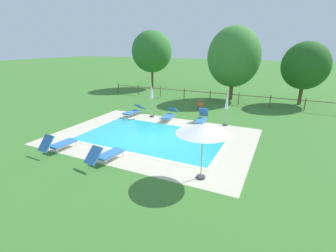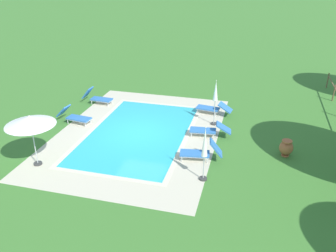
{
  "view_description": "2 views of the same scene",
  "coord_description": "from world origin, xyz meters",
  "px_view_note": "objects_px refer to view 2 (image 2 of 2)",
  "views": [
    {
      "loc": [
        6.51,
        -11.55,
        5.03
      ],
      "look_at": [
        0.75,
        0.5,
        0.6
      ],
      "focal_mm": 26.22,
      "sensor_mm": 36.0,
      "label": 1
    },
    {
      "loc": [
        15.02,
        5.51,
        8.01
      ],
      "look_at": [
        0.66,
        1.73,
        0.91
      ],
      "focal_mm": 37.25,
      "sensor_mm": 36.0,
      "label": 2
    }
  ],
  "objects_px": {
    "sun_lounger_north_near_steps": "(201,152)",
    "sun_lounger_south_near_corner": "(213,108)",
    "patio_umbrella_closed_row_mid_west": "(215,95)",
    "terracotta_urn_near_fence": "(286,148)",
    "patio_umbrella_open_foreground": "(30,121)",
    "sun_lounger_north_end": "(74,116)",
    "patio_umbrella_closed_row_west": "(205,147)",
    "sun_lounger_north_far": "(209,130)",
    "sun_lounger_north_mid": "(97,98)"
  },
  "relations": [
    {
      "from": "sun_lounger_north_near_steps",
      "to": "sun_lounger_south_near_corner",
      "type": "relative_size",
      "value": 0.91
    },
    {
      "from": "patio_umbrella_closed_row_mid_west",
      "to": "terracotta_urn_near_fence",
      "type": "distance_m",
      "value": 4.56
    },
    {
      "from": "patio_umbrella_open_foreground",
      "to": "terracotta_urn_near_fence",
      "type": "relative_size",
      "value": 2.99
    },
    {
      "from": "patio_umbrella_open_foreground",
      "to": "patio_umbrella_closed_row_mid_west",
      "type": "bearing_deg",
      "value": 131.4
    },
    {
      "from": "patio_umbrella_open_foreground",
      "to": "sun_lounger_north_end",
      "type": "bearing_deg",
      "value": -172.97
    },
    {
      "from": "sun_lounger_south_near_corner",
      "to": "patio_umbrella_open_foreground",
      "type": "bearing_deg",
      "value": -41.56
    },
    {
      "from": "terracotta_urn_near_fence",
      "to": "patio_umbrella_closed_row_west",
      "type": "bearing_deg",
      "value": -49.3
    },
    {
      "from": "sun_lounger_north_far",
      "to": "patio_umbrella_closed_row_west",
      "type": "distance_m",
      "value": 4.03
    },
    {
      "from": "patio_umbrella_closed_row_mid_west",
      "to": "terracotta_urn_near_fence",
      "type": "xyz_separation_m",
      "value": [
        2.5,
        3.59,
        -1.28
      ]
    },
    {
      "from": "patio_umbrella_closed_row_west",
      "to": "sun_lounger_north_end",
      "type": "bearing_deg",
      "value": -115.2
    },
    {
      "from": "sun_lounger_north_end",
      "to": "patio_umbrella_closed_row_west",
      "type": "relative_size",
      "value": 0.84
    },
    {
      "from": "sun_lounger_north_near_steps",
      "to": "sun_lounger_north_far",
      "type": "distance_m",
      "value": 2.36
    },
    {
      "from": "patio_umbrella_closed_row_west",
      "to": "patio_umbrella_closed_row_mid_west",
      "type": "distance_m",
      "value": 5.33
    },
    {
      "from": "sun_lounger_north_far",
      "to": "sun_lounger_south_near_corner",
      "type": "bearing_deg",
      "value": -175.81
    },
    {
      "from": "sun_lounger_north_end",
      "to": "patio_umbrella_open_foreground",
      "type": "xyz_separation_m",
      "value": [
        4.28,
        0.53,
        1.69
      ]
    },
    {
      "from": "sun_lounger_north_far",
      "to": "terracotta_urn_near_fence",
      "type": "relative_size",
      "value": 2.7
    },
    {
      "from": "sun_lounger_north_near_steps",
      "to": "patio_umbrella_open_foreground",
      "type": "distance_m",
      "value": 7.29
    },
    {
      "from": "sun_lounger_north_near_steps",
      "to": "sun_lounger_south_near_corner",
      "type": "distance_m",
      "value": 5.21
    },
    {
      "from": "sun_lounger_north_near_steps",
      "to": "terracotta_urn_near_fence",
      "type": "relative_size",
      "value": 2.48
    },
    {
      "from": "sun_lounger_north_mid",
      "to": "sun_lounger_north_end",
      "type": "relative_size",
      "value": 0.95
    },
    {
      "from": "sun_lounger_north_mid",
      "to": "patio_umbrella_closed_row_west",
      "type": "distance_m",
      "value": 10.1
    },
    {
      "from": "sun_lounger_north_far",
      "to": "sun_lounger_south_near_corner",
      "type": "xyz_separation_m",
      "value": [
        -2.85,
        -0.21,
        -0.0
      ]
    },
    {
      "from": "sun_lounger_north_mid",
      "to": "sun_lounger_north_far",
      "type": "bearing_deg",
      "value": 69.94
    },
    {
      "from": "sun_lounger_north_mid",
      "to": "patio_umbrella_closed_row_mid_west",
      "type": "distance_m",
      "value": 7.54
    },
    {
      "from": "sun_lounger_south_near_corner",
      "to": "patio_umbrella_closed_row_mid_west",
      "type": "height_order",
      "value": "patio_umbrella_closed_row_mid_west"
    },
    {
      "from": "sun_lounger_north_end",
      "to": "patio_umbrella_closed_row_west",
      "type": "distance_m",
      "value": 8.52
    },
    {
      "from": "patio_umbrella_closed_row_west",
      "to": "terracotta_urn_near_fence",
      "type": "distance_m",
      "value": 4.45
    },
    {
      "from": "sun_lounger_north_mid",
      "to": "sun_lounger_north_far",
      "type": "height_order",
      "value": "sun_lounger_north_mid"
    },
    {
      "from": "sun_lounger_north_end",
      "to": "patio_umbrella_open_foreground",
      "type": "relative_size",
      "value": 0.85
    },
    {
      "from": "patio_umbrella_closed_row_mid_west",
      "to": "sun_lounger_north_end",
      "type": "bearing_deg",
      "value": -76.8
    },
    {
      "from": "sun_lounger_north_mid",
      "to": "terracotta_urn_near_fence",
      "type": "distance_m",
      "value": 11.53
    },
    {
      "from": "sun_lounger_north_end",
      "to": "sun_lounger_south_near_corner",
      "type": "relative_size",
      "value": 0.94
    },
    {
      "from": "patio_umbrella_closed_row_mid_west",
      "to": "terracotta_urn_near_fence",
      "type": "height_order",
      "value": "patio_umbrella_closed_row_mid_west"
    },
    {
      "from": "sun_lounger_north_near_steps",
      "to": "sun_lounger_north_end",
      "type": "relative_size",
      "value": 0.97
    },
    {
      "from": "sun_lounger_north_mid",
      "to": "sun_lounger_north_far",
      "type": "distance_m",
      "value": 7.75
    },
    {
      "from": "patio_umbrella_closed_row_west",
      "to": "terracotta_urn_near_fence",
      "type": "relative_size",
      "value": 3.04
    },
    {
      "from": "sun_lounger_north_near_steps",
      "to": "sun_lounger_north_end",
      "type": "distance_m",
      "value": 7.58
    },
    {
      "from": "patio_umbrella_open_foreground",
      "to": "terracotta_urn_near_fence",
      "type": "height_order",
      "value": "patio_umbrella_open_foreground"
    },
    {
      "from": "sun_lounger_north_mid",
      "to": "sun_lounger_south_near_corner",
      "type": "bearing_deg",
      "value": 91.54
    },
    {
      "from": "sun_lounger_north_far",
      "to": "patio_umbrella_closed_row_mid_west",
      "type": "distance_m",
      "value": 1.98
    },
    {
      "from": "sun_lounger_south_near_corner",
      "to": "sun_lounger_north_mid",
      "type": "bearing_deg",
      "value": -88.46
    },
    {
      "from": "sun_lounger_north_far",
      "to": "patio_umbrella_closed_row_west",
      "type": "height_order",
      "value": "patio_umbrella_closed_row_west"
    },
    {
      "from": "sun_lounger_north_end",
      "to": "patio_umbrella_open_foreground",
      "type": "distance_m",
      "value": 4.63
    },
    {
      "from": "sun_lounger_north_mid",
      "to": "patio_umbrella_closed_row_mid_west",
      "type": "relative_size",
      "value": 0.76
    },
    {
      "from": "sun_lounger_north_far",
      "to": "patio_umbrella_open_foreground",
      "type": "bearing_deg",
      "value": -56.14
    },
    {
      "from": "patio_umbrella_closed_row_west",
      "to": "patio_umbrella_closed_row_mid_west",
      "type": "xyz_separation_m",
      "value": [
        -5.31,
        -0.32,
        0.19
      ]
    },
    {
      "from": "sun_lounger_north_end",
      "to": "patio_umbrella_closed_row_west",
      "type": "xyz_separation_m",
      "value": [
        3.6,
        7.64,
        1.13
      ]
    },
    {
      "from": "patio_umbrella_open_foreground",
      "to": "terracotta_urn_near_fence",
      "type": "bearing_deg",
      "value": 108.59
    },
    {
      "from": "sun_lounger_south_near_corner",
      "to": "sun_lounger_north_far",
      "type": "bearing_deg",
      "value": 4.19
    },
    {
      "from": "sun_lounger_north_near_steps",
      "to": "sun_lounger_south_near_corner",
      "type": "xyz_separation_m",
      "value": [
        -5.21,
        -0.21,
        -0.04
      ]
    }
  ]
}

